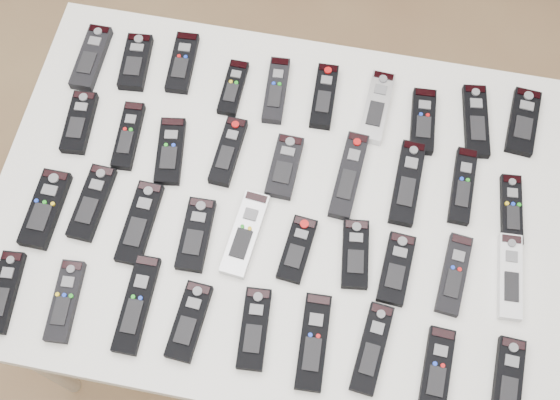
% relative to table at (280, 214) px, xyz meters
% --- Properties ---
extents(ground, '(4.00, 4.00, 0.00)m').
position_rel_table_xyz_m(ground, '(-0.13, -0.07, -0.72)').
color(ground, '#8C6647').
rests_on(ground, ground).
extents(table, '(1.25, 0.88, 0.78)m').
position_rel_table_xyz_m(table, '(0.00, 0.00, 0.00)').
color(table, white).
rests_on(table, ground).
extents(remote_0, '(0.05, 0.17, 0.02)m').
position_rel_table_xyz_m(remote_0, '(-0.51, 0.28, 0.07)').
color(remote_0, black).
rests_on(remote_0, table).
extents(remote_1, '(0.07, 0.15, 0.02)m').
position_rel_table_xyz_m(remote_1, '(-0.41, 0.29, 0.07)').
color(remote_1, black).
rests_on(remote_1, table).
extents(remote_2, '(0.06, 0.17, 0.02)m').
position_rel_table_xyz_m(remote_2, '(-0.30, 0.31, 0.07)').
color(remote_2, black).
rests_on(remote_2, table).
extents(remote_3, '(0.05, 0.14, 0.02)m').
position_rel_table_xyz_m(remote_3, '(-0.16, 0.27, 0.07)').
color(remote_3, black).
rests_on(remote_3, table).
extents(remote_4, '(0.06, 0.17, 0.02)m').
position_rel_table_xyz_m(remote_4, '(-0.06, 0.28, 0.07)').
color(remote_4, black).
rests_on(remote_4, table).
extents(remote_5, '(0.05, 0.17, 0.02)m').
position_rel_table_xyz_m(remote_5, '(0.05, 0.28, 0.07)').
color(remote_5, black).
rests_on(remote_5, table).
extents(remote_6, '(0.06, 0.19, 0.02)m').
position_rel_table_xyz_m(remote_6, '(0.17, 0.28, 0.07)').
color(remote_6, '#B7B7BC').
rests_on(remote_6, table).
extents(remote_7, '(0.06, 0.16, 0.02)m').
position_rel_table_xyz_m(remote_7, '(0.28, 0.26, 0.07)').
color(remote_7, black).
rests_on(remote_7, table).
extents(remote_8, '(0.08, 0.19, 0.02)m').
position_rel_table_xyz_m(remote_8, '(0.40, 0.28, 0.07)').
color(remote_8, black).
rests_on(remote_8, table).
extents(remote_9, '(0.07, 0.17, 0.02)m').
position_rel_table_xyz_m(remote_9, '(0.51, 0.30, 0.07)').
color(remote_9, black).
rests_on(remote_9, table).
extents(remote_10, '(0.07, 0.16, 0.02)m').
position_rel_table_xyz_m(remote_10, '(-0.49, 0.11, 0.07)').
color(remote_10, black).
rests_on(remote_10, table).
extents(remote_11, '(0.06, 0.17, 0.02)m').
position_rel_table_xyz_m(remote_11, '(-0.37, 0.10, 0.07)').
color(remote_11, black).
rests_on(remote_11, table).
extents(remote_12, '(0.08, 0.17, 0.02)m').
position_rel_table_xyz_m(remote_12, '(-0.27, 0.08, 0.07)').
color(remote_12, black).
rests_on(remote_12, table).
extents(remote_13, '(0.06, 0.17, 0.02)m').
position_rel_table_xyz_m(remote_13, '(-0.14, 0.10, 0.07)').
color(remote_13, black).
rests_on(remote_13, table).
extents(remote_14, '(0.06, 0.15, 0.02)m').
position_rel_table_xyz_m(remote_14, '(-0.01, 0.09, 0.07)').
color(remote_14, black).
rests_on(remote_14, table).
extents(remote_15, '(0.06, 0.21, 0.02)m').
position_rel_table_xyz_m(remote_15, '(0.14, 0.09, 0.07)').
color(remote_15, black).
rests_on(remote_15, table).
extents(remote_16, '(0.06, 0.20, 0.02)m').
position_rel_table_xyz_m(remote_16, '(0.27, 0.10, 0.07)').
color(remote_16, black).
rests_on(remote_16, table).
extents(remote_17, '(0.05, 0.18, 0.02)m').
position_rel_table_xyz_m(remote_17, '(0.39, 0.11, 0.07)').
color(remote_17, black).
rests_on(remote_17, table).
extents(remote_18, '(0.06, 0.16, 0.02)m').
position_rel_table_xyz_m(remote_18, '(0.49, 0.08, 0.07)').
color(remote_18, black).
rests_on(remote_18, table).
extents(remote_19, '(0.06, 0.18, 0.02)m').
position_rel_table_xyz_m(remote_19, '(-0.49, -0.11, 0.07)').
color(remote_19, black).
rests_on(remote_19, table).
extents(remote_20, '(0.06, 0.18, 0.02)m').
position_rel_table_xyz_m(remote_20, '(-0.40, -0.08, 0.07)').
color(remote_20, black).
rests_on(remote_20, table).
extents(remote_21, '(0.06, 0.19, 0.02)m').
position_rel_table_xyz_m(remote_21, '(-0.29, -0.11, 0.07)').
color(remote_21, black).
rests_on(remote_21, table).
extents(remote_22, '(0.06, 0.16, 0.02)m').
position_rel_table_xyz_m(remote_22, '(-0.16, -0.11, 0.07)').
color(remote_22, black).
rests_on(remote_22, table).
extents(remote_23, '(0.07, 0.20, 0.02)m').
position_rel_table_xyz_m(remote_23, '(-0.06, -0.09, 0.07)').
color(remote_23, '#B7B7BC').
rests_on(remote_23, table).
extents(remote_24, '(0.07, 0.15, 0.02)m').
position_rel_table_xyz_m(remote_24, '(0.06, -0.10, 0.07)').
color(remote_24, black).
rests_on(remote_24, table).
extents(remote_25, '(0.07, 0.15, 0.02)m').
position_rel_table_xyz_m(remote_25, '(0.18, -0.09, 0.07)').
color(remote_25, black).
rests_on(remote_25, table).
extents(remote_26, '(0.07, 0.16, 0.02)m').
position_rel_table_xyz_m(remote_26, '(0.27, -0.10, 0.07)').
color(remote_26, black).
rests_on(remote_26, table).
extents(remote_27, '(0.06, 0.18, 0.02)m').
position_rel_table_xyz_m(remote_27, '(0.39, -0.09, 0.07)').
color(remote_27, black).
rests_on(remote_27, table).
extents(remote_28, '(0.06, 0.19, 0.02)m').
position_rel_table_xyz_m(remote_28, '(0.50, -0.08, 0.07)').
color(remote_28, silver).
rests_on(remote_28, table).
extents(remote_29, '(0.06, 0.17, 0.02)m').
position_rel_table_xyz_m(remote_29, '(-0.52, -0.31, 0.07)').
color(remote_29, black).
rests_on(remote_29, table).
extents(remote_30, '(0.06, 0.17, 0.02)m').
position_rel_table_xyz_m(remote_30, '(-0.39, -0.30, 0.07)').
color(remote_30, black).
rests_on(remote_30, table).
extents(remote_31, '(0.05, 0.20, 0.02)m').
position_rel_table_xyz_m(remote_31, '(-0.24, -0.28, 0.07)').
color(remote_31, black).
rests_on(remote_31, table).
extents(remote_32, '(0.06, 0.16, 0.02)m').
position_rel_table_xyz_m(remote_32, '(-0.13, -0.29, 0.07)').
color(remote_32, black).
rests_on(remote_32, table).
extents(remote_33, '(0.06, 0.17, 0.02)m').
position_rel_table_xyz_m(remote_33, '(0.00, -0.28, 0.07)').
color(remote_33, black).
rests_on(remote_33, table).
extents(remote_34, '(0.06, 0.20, 0.02)m').
position_rel_table_xyz_m(remote_34, '(0.12, -0.29, 0.07)').
color(remote_34, black).
rests_on(remote_34, table).
extents(remote_35, '(0.07, 0.18, 0.02)m').
position_rel_table_xyz_m(remote_35, '(0.24, -0.28, 0.07)').
color(remote_35, black).
rests_on(remote_35, table).
extents(remote_36, '(0.06, 0.17, 0.02)m').
position_rel_table_xyz_m(remote_36, '(0.37, -0.30, 0.07)').
color(remote_36, black).
rests_on(remote_36, table).
extents(remote_37, '(0.06, 0.17, 0.02)m').
position_rel_table_xyz_m(remote_37, '(0.51, -0.29, 0.07)').
color(remote_37, black).
rests_on(remote_37, table).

